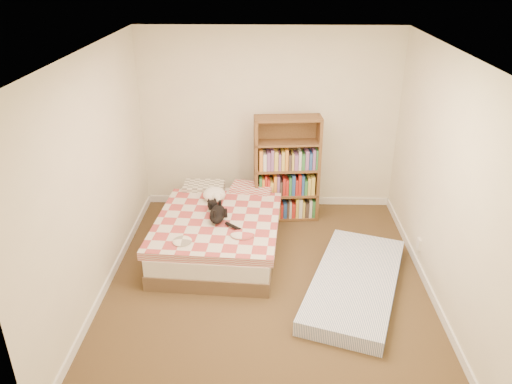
{
  "coord_description": "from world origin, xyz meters",
  "views": [
    {
      "loc": [
        0.0,
        -4.55,
        3.28
      ],
      "look_at": [
        -0.13,
        0.3,
        0.98
      ],
      "focal_mm": 35.0,
      "sensor_mm": 36.0,
      "label": 1
    }
  ],
  "objects_px": {
    "bed": "(220,229)",
    "floor_mattress": "(355,283)",
    "bookshelf": "(286,181)",
    "black_cat": "(218,213)",
    "white_dog": "(215,194)"
  },
  "relations": [
    {
      "from": "bed",
      "to": "floor_mattress",
      "type": "xyz_separation_m",
      "value": [
        1.54,
        -0.86,
        -0.15
      ]
    },
    {
      "from": "bookshelf",
      "to": "black_cat",
      "type": "height_order",
      "value": "bookshelf"
    },
    {
      "from": "white_dog",
      "to": "bookshelf",
      "type": "bearing_deg",
      "value": 48.41
    },
    {
      "from": "floor_mattress",
      "to": "white_dog",
      "type": "xyz_separation_m",
      "value": [
        -1.63,
        1.21,
        0.46
      ]
    },
    {
      "from": "black_cat",
      "to": "bookshelf",
      "type": "bearing_deg",
      "value": 28.23
    },
    {
      "from": "black_cat",
      "to": "white_dog",
      "type": "height_order",
      "value": "black_cat"
    },
    {
      "from": "floor_mattress",
      "to": "black_cat",
      "type": "xyz_separation_m",
      "value": [
        -1.54,
        0.73,
        0.45
      ]
    },
    {
      "from": "bed",
      "to": "black_cat",
      "type": "bearing_deg",
      "value": -86.64
    },
    {
      "from": "bookshelf",
      "to": "white_dog",
      "type": "bearing_deg",
      "value": -158.25
    },
    {
      "from": "bookshelf",
      "to": "floor_mattress",
      "type": "xyz_separation_m",
      "value": [
        0.71,
        -1.68,
        -0.45
      ]
    },
    {
      "from": "black_cat",
      "to": "white_dog",
      "type": "bearing_deg",
      "value": 80.05
    },
    {
      "from": "bookshelf",
      "to": "black_cat",
      "type": "xyz_separation_m",
      "value": [
        -0.83,
        -0.94,
        0.0
      ]
    },
    {
      "from": "bookshelf",
      "to": "bed",
      "type": "bearing_deg",
      "value": -140.74
    },
    {
      "from": "floor_mattress",
      "to": "white_dog",
      "type": "relative_size",
      "value": 4.67
    },
    {
      "from": "white_dog",
      "to": "floor_mattress",
      "type": "bearing_deg",
      "value": -15.13
    }
  ]
}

